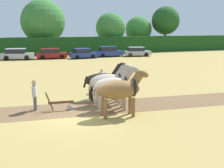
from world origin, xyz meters
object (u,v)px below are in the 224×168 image
object	(u,v)px
plow	(63,104)
parked_car_center	(51,54)
tree_center	(138,30)
draft_horse_trail_left	(109,82)
draft_horse_lead_right	(114,85)
parked_car_center_left	(17,54)
parked_car_center_right	(83,54)
draft_horse_trail_right	(104,79)
tree_left	(43,22)
tree_center_left	(111,28)
parked_car_far_right	(137,52)
farmer_beside_team	(102,79)
parked_car_right	(109,52)
farmer_at_plow	(35,93)
tree_center_right	(166,21)
draft_horse_lead_left	(120,90)

from	to	relation	value
plow	parked_car_center	xyz separation A→B (m)	(2.44, 26.15, 0.39)
tree_center	draft_horse_trail_left	bearing A→B (deg)	-116.45
draft_horse_lead_right	parked_car_center_left	bearing A→B (deg)	104.21
draft_horse_trail_left	parked_car_center_right	world-z (taller)	draft_horse_trail_left
tree_center	plow	world-z (taller)	tree_center
draft_horse_trail_right	tree_left	bearing A→B (deg)	94.85
tree_center_left	parked_car_center	xyz separation A→B (m)	(-11.79, -8.35, -3.64)
parked_car_center_left	parked_car_far_right	bearing A→B (deg)	7.93
farmer_beside_team	parked_car_center_right	world-z (taller)	farmer_beside_team
tree_left	parked_car_right	distance (m)	13.44
parked_car_center_right	farmer_at_plow	bearing A→B (deg)	-113.71
tree_left	tree_center	size ratio (longest dim) A/B	1.40
tree_center_left	farmer_beside_team	world-z (taller)	tree_center_left
tree_center_right	draft_horse_trail_left	bearing A→B (deg)	-123.66
draft_horse_lead_right	farmer_at_plow	bearing A→B (deg)	167.24
tree_center_left	draft_horse_trail_right	world-z (taller)	tree_center_left
tree_left	tree_center_left	size ratio (longest dim) A/B	1.30
tree_center_left	farmer_at_plow	xyz separation A→B (m)	(-15.69, -34.05, -3.38)
tree_center_right	farmer_beside_team	size ratio (longest dim) A/B	5.17
tree_left	parked_car_right	size ratio (longest dim) A/B	2.25
tree_center	parked_car_center	distance (m)	20.78
parked_car_right	parked_car_center_right	bearing A→B (deg)	-166.13
draft_horse_trail_right	parked_car_right	world-z (taller)	draft_horse_trail_right
parked_car_center_right	parked_car_center	bearing A→B (deg)	162.44
farmer_beside_team	parked_car_right	distance (m)	24.08
tree_center_right	draft_horse_lead_right	distance (m)	42.37
farmer_at_plow	farmer_beside_team	distance (m)	5.61
draft_horse_lead_right	farmer_beside_team	size ratio (longest dim) A/B	1.69
tree_center_left	parked_car_center_right	world-z (taller)	tree_center_left
tree_center_right	draft_horse_trail_right	distance (m)	40.30
parked_car_center	parked_car_right	xyz separation A→B (m)	(8.71, 0.10, 0.04)
draft_horse_trail_left	parked_car_far_right	size ratio (longest dim) A/B	0.64
draft_horse_trail_left	parked_car_center_left	world-z (taller)	draft_horse_trail_left
draft_horse_trail_left	farmer_beside_team	distance (m)	3.17
tree_center_right	plow	distance (m)	43.35
farmer_beside_team	tree_center_left	bearing A→B (deg)	45.66
draft_horse_lead_right	draft_horse_trail_left	distance (m)	1.21
draft_horse_lead_left	parked_car_center_left	world-z (taller)	draft_horse_lead_left
plow	parked_car_right	distance (m)	28.53
draft_horse_lead_left	parked_car_far_right	distance (m)	30.38
farmer_at_plow	parked_car_center_right	bearing A→B (deg)	85.59
tree_center_right	draft_horse_trail_right	world-z (taller)	tree_center_right
parked_car_center_right	tree_left	bearing A→B (deg)	108.98
tree_center_right	draft_horse_lead_left	distance (m)	43.43
tree_center	draft_horse_trail_left	distance (m)	39.84
tree_center_right	draft_horse_lead_right	world-z (taller)	tree_center_right
tree_center_left	draft_horse_lead_right	distance (m)	37.26
draft_horse_lead_left	tree_center_left	bearing A→B (deg)	76.28
parked_car_center_left	parked_car_right	world-z (taller)	parked_car_right
tree_center_right	farmer_at_plow	size ratio (longest dim) A/B	5.01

